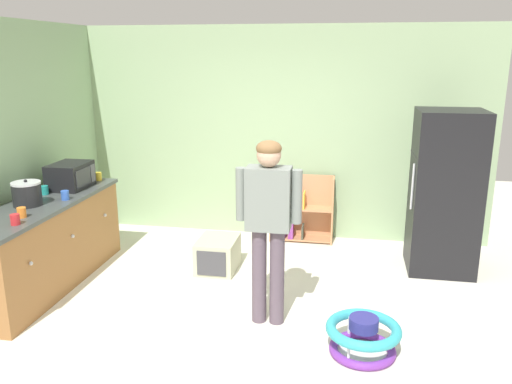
# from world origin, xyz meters

# --- Properties ---
(ground_plane) EXTENTS (12.00, 12.00, 0.00)m
(ground_plane) POSITION_xyz_m (0.00, 0.00, 0.00)
(ground_plane) COLOR silver
(ground_plane) RESTS_ON ground
(back_wall) EXTENTS (5.20, 0.06, 2.70)m
(back_wall) POSITION_xyz_m (0.00, 2.33, 1.35)
(back_wall) COLOR #97B486
(back_wall) RESTS_ON ground
(left_side_wall) EXTENTS (0.06, 2.99, 2.70)m
(left_side_wall) POSITION_xyz_m (-2.63, 0.80, 1.35)
(left_side_wall) COLOR #92B687
(left_side_wall) RESTS_ON ground
(kitchen_counter) EXTENTS (0.65, 2.18, 0.90)m
(kitchen_counter) POSITION_xyz_m (-2.20, 0.30, 0.45)
(kitchen_counter) COLOR #966336
(kitchen_counter) RESTS_ON ground
(refrigerator) EXTENTS (0.73, 0.68, 1.78)m
(refrigerator) POSITION_xyz_m (1.88, 1.49, 0.89)
(refrigerator) COLOR black
(refrigerator) RESTS_ON ground
(bookshelf) EXTENTS (0.80, 0.28, 0.85)m
(bookshelf) POSITION_xyz_m (0.21, 2.14, 0.37)
(bookshelf) COLOR tan
(bookshelf) RESTS_ON ground
(standing_person) EXTENTS (0.57, 0.22, 1.66)m
(standing_person) POSITION_xyz_m (0.18, -0.05, 1.00)
(standing_person) COLOR #594A58
(standing_person) RESTS_ON ground
(baby_walker) EXTENTS (0.60, 0.60, 0.32)m
(baby_walker) POSITION_xyz_m (1.01, -0.43, 0.16)
(baby_walker) COLOR purple
(baby_walker) RESTS_ON ground
(pet_carrier) EXTENTS (0.42, 0.55, 0.36)m
(pet_carrier) POSITION_xyz_m (-0.56, 1.00, 0.18)
(pet_carrier) COLOR beige
(pet_carrier) RESTS_ON ground
(microwave) EXTENTS (0.37, 0.48, 0.28)m
(microwave) POSITION_xyz_m (-2.20, 0.88, 1.04)
(microwave) COLOR black
(microwave) RESTS_ON kitchen_counter
(crock_pot) EXTENTS (0.28, 0.28, 0.27)m
(crock_pot) POSITION_xyz_m (-2.26, 0.18, 1.02)
(crock_pot) COLOR black
(crock_pot) RESTS_ON kitchen_counter
(yellow_cup) EXTENTS (0.08, 0.08, 0.09)m
(yellow_cup) POSITION_xyz_m (-2.07, 1.27, 0.95)
(yellow_cup) COLOR yellow
(yellow_cup) RESTS_ON kitchen_counter
(blue_cup) EXTENTS (0.08, 0.08, 0.09)m
(blue_cup) POSITION_xyz_m (-2.01, 0.43, 0.95)
(blue_cup) COLOR blue
(blue_cup) RESTS_ON kitchen_counter
(orange_cup) EXTENTS (0.08, 0.08, 0.09)m
(orange_cup) POSITION_xyz_m (-2.08, -0.19, 0.95)
(orange_cup) COLOR orange
(orange_cup) RESTS_ON kitchen_counter
(red_cup) EXTENTS (0.08, 0.08, 0.09)m
(red_cup) POSITION_xyz_m (-2.01, -0.38, 0.95)
(red_cup) COLOR red
(red_cup) RESTS_ON kitchen_counter
(teal_cup) EXTENTS (0.08, 0.08, 0.09)m
(teal_cup) POSITION_xyz_m (-2.33, 0.58, 0.95)
(teal_cup) COLOR teal
(teal_cup) RESTS_ON kitchen_counter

